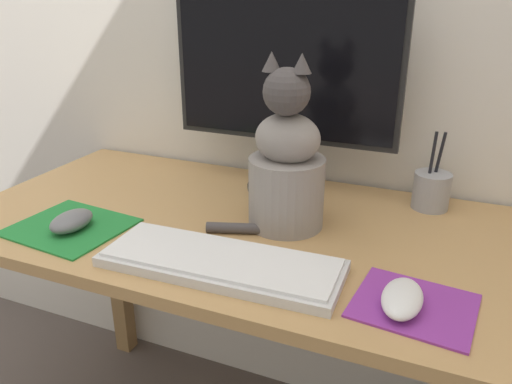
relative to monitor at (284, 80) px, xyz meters
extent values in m
cube|color=tan|center=(0.04, -0.21, -0.28)|extent=(1.33, 0.61, 0.02)
cube|color=olive|center=(-0.58, 0.06, -0.63)|extent=(0.05, 0.05, 0.68)
cylinder|color=black|center=(0.00, 0.00, -0.26)|extent=(0.17, 0.17, 0.01)
cylinder|color=black|center=(0.00, 0.00, -0.20)|extent=(0.04, 0.04, 0.11)
cube|color=black|center=(0.00, 0.00, 0.03)|extent=(0.53, 0.02, 0.33)
cube|color=black|center=(0.00, -0.01, 0.03)|extent=(0.51, 0.00, 0.31)
cube|color=silver|center=(0.03, -0.39, -0.25)|extent=(0.43, 0.17, 0.02)
cube|color=white|center=(0.03, -0.39, -0.24)|extent=(0.41, 0.15, 0.01)
cube|color=#238438|center=(-0.33, -0.37, -0.26)|extent=(0.24, 0.21, 0.00)
cube|color=purple|center=(0.35, -0.38, -0.26)|extent=(0.19, 0.17, 0.00)
ellipsoid|color=slate|center=(-0.31, -0.38, -0.24)|extent=(0.07, 0.10, 0.04)
ellipsoid|color=white|center=(0.34, -0.40, -0.24)|extent=(0.06, 0.11, 0.03)
cylinder|color=gray|center=(0.07, -0.18, -0.19)|extent=(0.16, 0.16, 0.14)
ellipsoid|color=gray|center=(0.07, -0.18, -0.08)|extent=(0.13, 0.11, 0.10)
sphere|color=#474242|center=(0.07, -0.20, 0.01)|extent=(0.09, 0.09, 0.09)
cone|color=#474242|center=(0.05, -0.19, 0.07)|extent=(0.04, 0.04, 0.04)
cone|color=#474242|center=(0.10, -0.20, 0.07)|extent=(0.04, 0.04, 0.04)
cylinder|color=#474242|center=(0.03, -0.25, -0.25)|extent=(0.20, 0.08, 0.02)
cylinder|color=#99999E|center=(0.34, 0.02, -0.22)|extent=(0.08, 0.08, 0.08)
cylinder|color=black|center=(0.33, 0.02, -0.16)|extent=(0.01, 0.02, 0.14)
cylinder|color=black|center=(0.35, 0.03, -0.16)|extent=(0.02, 0.01, 0.14)
camera|label=1|loc=(0.38, -1.07, 0.19)|focal=35.00mm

